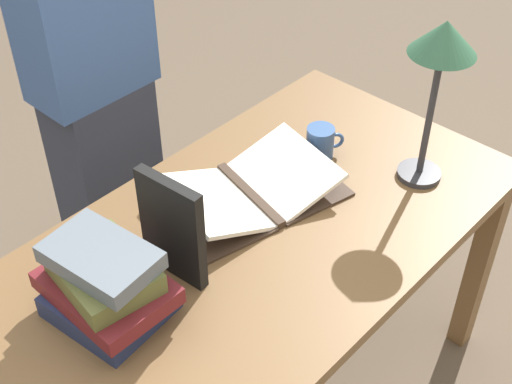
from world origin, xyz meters
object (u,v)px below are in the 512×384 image
object	(u,v)px
reading_lamp	(441,54)
coffee_mug	(321,142)
book_stack_tall	(106,284)
person_reader	(93,80)
book_standing_upright	(172,229)
open_book	(250,191)

from	to	relation	value
reading_lamp	coffee_mug	world-z (taller)	reading_lamp
book_stack_tall	person_reader	world-z (taller)	person_reader
book_standing_upright	open_book	bearing A→B (deg)	-175.37
open_book	book_stack_tall	size ratio (longest dim) A/B	1.86
open_book	book_stack_tall	bearing A→B (deg)	17.51
book_standing_upright	reading_lamp	distance (m)	0.76
book_stack_tall	reading_lamp	bearing A→B (deg)	164.58
open_book	reading_lamp	bearing A→B (deg)	157.20
person_reader	reading_lamp	bearing A→B (deg)	-66.95
open_book	reading_lamp	world-z (taller)	reading_lamp
reading_lamp	person_reader	bearing A→B (deg)	-66.95
book_stack_tall	person_reader	size ratio (longest dim) A/B	0.17
reading_lamp	person_reader	world-z (taller)	person_reader
book_standing_upright	person_reader	bearing A→B (deg)	-118.49
reading_lamp	person_reader	xyz separation A→B (m)	(0.38, -0.90, -0.27)
book_stack_tall	coffee_mug	bearing A→B (deg)	-178.72
book_stack_tall	coffee_mug	size ratio (longest dim) A/B	2.90
reading_lamp	coffee_mug	distance (m)	0.43
book_standing_upright	coffee_mug	distance (m)	0.58
book_stack_tall	person_reader	bearing A→B (deg)	-125.70
open_book	book_stack_tall	distance (m)	0.49
person_reader	book_standing_upright	bearing A→B (deg)	-113.70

